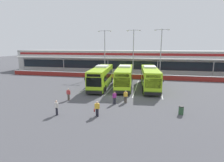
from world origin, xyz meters
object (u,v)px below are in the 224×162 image
object	(u,v)px
coach_bus_centre	(150,78)
pedestrian_approaching_bus	(57,107)
coach_bus_left_centre	(124,77)
lamp_post_west	(105,50)
lamp_post_centre	(133,50)
pedestrian_child	(126,96)
pedestrian_near_bin	(114,97)
coach_bus_leftmost	(101,77)
pedestrian_in_dark_coat	(68,94)
lamp_post_east	(161,50)
litter_bin	(181,110)
pedestrian_with_handbag	(97,108)

from	to	relation	value
coach_bus_centre	pedestrian_approaching_bus	world-z (taller)	coach_bus_centre
coach_bus_left_centre	lamp_post_west	size ratio (longest dim) A/B	1.12
coach_bus_centre	lamp_post_centre	world-z (taller)	lamp_post_centre
pedestrian_child	pedestrian_near_bin	xyz separation A→B (m)	(-1.30, -0.85, 0.00)
coach_bus_leftmost	pedestrian_in_dark_coat	world-z (taller)	coach_bus_leftmost
lamp_post_east	litter_bin	distance (m)	23.26
coach_bus_leftmost	pedestrian_child	xyz separation A→B (m)	(5.53, -8.26, -0.91)
coach_bus_leftmost	pedestrian_in_dark_coat	distance (m)	9.11
coach_bus_leftmost	pedestrian_with_handbag	distance (m)	13.81
coach_bus_left_centre	lamp_post_west	distance (m)	13.68
coach_bus_left_centre	lamp_post_west	xyz separation A→B (m)	(-6.47, 11.18, 4.50)
pedestrian_with_handbag	pedestrian_child	xyz separation A→B (m)	(2.31, 5.13, 0.02)
pedestrian_approaching_bus	lamp_post_centre	bearing A→B (deg)	77.88
coach_bus_leftmost	pedestrian_near_bin	distance (m)	10.09
pedestrian_with_handbag	pedestrian_in_dark_coat	distance (m)	7.10
coach_bus_leftmost	pedestrian_near_bin	xyz separation A→B (m)	(4.23, -9.11, -0.91)
pedestrian_approaching_bus	lamp_post_west	distance (m)	26.56
pedestrian_in_dark_coat	lamp_post_centre	distance (m)	22.49
pedestrian_in_dark_coat	lamp_post_centre	xyz separation A→B (m)	(6.70, 20.77, 5.42)
coach_bus_leftmost	litter_bin	bearing A→B (deg)	-42.70
pedestrian_approaching_bus	lamp_post_west	world-z (taller)	lamp_post_west
coach_bus_centre	pedestrian_near_bin	world-z (taller)	coach_bus_centre
coach_bus_leftmost	coach_bus_centre	world-z (taller)	same
lamp_post_centre	lamp_post_east	world-z (taller)	same
coach_bus_left_centre	pedestrian_approaching_bus	world-z (taller)	coach_bus_left_centre
coach_bus_leftmost	litter_bin	size ratio (longest dim) A/B	13.24
pedestrian_near_bin	pedestrian_child	bearing A→B (deg)	33.34
coach_bus_leftmost	coach_bus_left_centre	bearing A→B (deg)	11.46
pedestrian_in_dark_coat	pedestrian_approaching_bus	world-z (taller)	same
coach_bus_left_centre	pedestrian_child	distance (m)	9.24
coach_bus_left_centre	lamp_post_east	world-z (taller)	lamp_post_east
lamp_post_west	lamp_post_centre	xyz separation A→B (m)	(6.91, -0.03, 0.00)
pedestrian_child	pedestrian_near_bin	distance (m)	1.55
coach_bus_leftmost	lamp_post_centre	size ratio (longest dim) A/B	1.12
litter_bin	pedestrian_with_handbag	bearing A→B (deg)	-164.62
coach_bus_leftmost	pedestrian_with_handbag	xyz separation A→B (m)	(3.22, -13.39, -0.93)
coach_bus_left_centre	pedestrian_near_bin	distance (m)	9.98
coach_bus_leftmost	coach_bus_centre	bearing A→B (deg)	6.33
lamp_post_centre	lamp_post_east	bearing A→B (deg)	-4.48
coach_bus_leftmost	coach_bus_left_centre	size ratio (longest dim) A/B	1.00
pedestrian_with_handbag	lamp_post_centre	size ratio (longest dim) A/B	0.15
coach_bus_leftmost	pedestrian_with_handbag	world-z (taller)	coach_bus_leftmost
coach_bus_centre	pedestrian_child	distance (m)	9.71
coach_bus_leftmost	pedestrian_approaching_bus	bearing A→B (deg)	-94.39
coach_bus_centre	pedestrian_approaching_bus	xyz separation A→B (m)	(-9.57, -14.91, -0.91)
pedestrian_with_handbag	pedestrian_near_bin	bearing A→B (deg)	76.74
coach_bus_centre	lamp_post_west	world-z (taller)	lamp_post_west
pedestrian_child	lamp_post_centre	size ratio (longest dim) A/B	0.15
coach_bus_centre	lamp_post_east	bearing A→B (deg)	78.02
pedestrian_in_dark_coat	lamp_post_centre	bearing A→B (deg)	72.13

